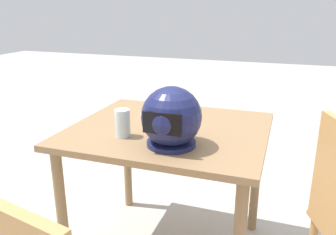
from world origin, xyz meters
name	(u,v)px	position (x,y,z in m)	size (l,w,h in m)	color
dining_table	(169,146)	(0.00, 0.00, 0.62)	(0.94, 0.82, 0.72)	olive
pizza_plate	(167,115)	(0.07, -0.18, 0.73)	(0.29, 0.29, 0.01)	white
pizza	(168,111)	(0.07, -0.17, 0.75)	(0.25, 0.25, 0.06)	tan
motorcycle_helmet	(171,118)	(-0.08, 0.22, 0.84)	(0.26, 0.26, 0.26)	#191E4C
drinking_glass	(123,123)	(0.16, 0.19, 0.78)	(0.07, 0.07, 0.13)	silver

